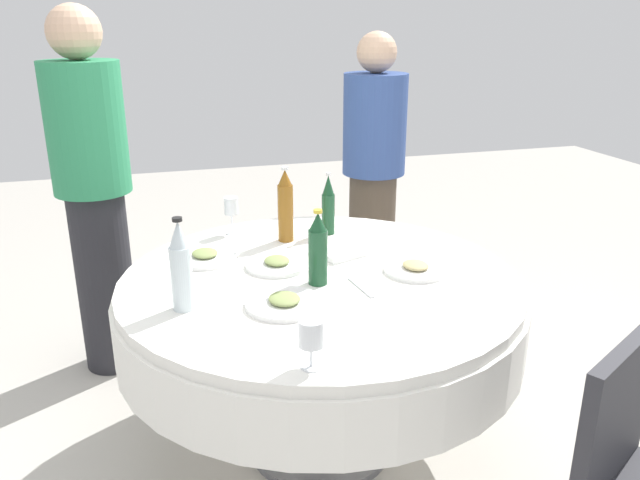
% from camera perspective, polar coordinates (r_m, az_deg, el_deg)
% --- Properties ---
extents(ground_plane, '(10.00, 10.00, 0.00)m').
position_cam_1_polar(ground_plane, '(2.66, 0.00, -18.14)').
color(ground_plane, '#B7B2A8').
extents(dining_table, '(1.48, 1.48, 0.74)m').
position_cam_1_polar(dining_table, '(2.34, 0.00, -6.59)').
color(dining_table, white).
rests_on(dining_table, ground_plane).
extents(bottle_amber_near, '(0.06, 0.06, 0.32)m').
position_cam_1_polar(bottle_amber_near, '(2.60, -3.16, 3.05)').
color(bottle_amber_near, '#8C5619').
rests_on(bottle_amber_near, dining_table).
extents(bottle_clear_mid, '(0.07, 0.07, 0.31)m').
position_cam_1_polar(bottle_clear_mid, '(2.03, -12.51, -2.44)').
color(bottle_clear_mid, silver).
rests_on(bottle_clear_mid, dining_table).
extents(bottle_dark_green_left, '(0.07, 0.07, 0.27)m').
position_cam_1_polar(bottle_dark_green_left, '(2.17, -0.19, -0.88)').
color(bottle_dark_green_left, '#194728').
rests_on(bottle_dark_green_left, dining_table).
extents(bottle_dark_green_north, '(0.06, 0.06, 0.27)m').
position_cam_1_polar(bottle_dark_green_north, '(2.69, 0.75, 3.11)').
color(bottle_dark_green_north, '#194728').
rests_on(bottle_dark_green_north, dining_table).
extents(wine_glass_north, '(0.06, 0.06, 0.16)m').
position_cam_1_polar(wine_glass_north, '(2.72, -8.06, 2.89)').
color(wine_glass_north, white).
rests_on(wine_glass_north, dining_table).
extents(wine_glass_rear, '(0.07, 0.07, 0.14)m').
position_cam_1_polar(wine_glass_rear, '(1.67, -0.80, -8.66)').
color(wine_glass_rear, white).
rests_on(wine_glass_rear, dining_table).
extents(plate_inner, '(0.24, 0.24, 0.04)m').
position_cam_1_polar(plate_inner, '(2.47, -10.40, -1.49)').
color(plate_inner, white).
rests_on(plate_inner, dining_table).
extents(plate_right, '(0.23, 0.23, 0.04)m').
position_cam_1_polar(plate_right, '(2.34, 8.65, -2.59)').
color(plate_right, white).
rests_on(plate_right, dining_table).
extents(plate_outer, '(0.24, 0.24, 0.04)m').
position_cam_1_polar(plate_outer, '(2.36, -3.93, -2.20)').
color(plate_outer, white).
rests_on(plate_outer, dining_table).
extents(plate_front, '(0.26, 0.26, 0.04)m').
position_cam_1_polar(plate_front, '(2.05, -3.25, -5.71)').
color(plate_front, white).
rests_on(plate_front, dining_table).
extents(knife_mid, '(0.18, 0.04, 0.00)m').
position_cam_1_polar(knife_mid, '(2.19, 3.71, -4.32)').
color(knife_mid, silver).
rests_on(knife_mid, dining_table).
extents(folded_napkin, '(0.22, 0.22, 0.02)m').
position_cam_1_polar(folded_napkin, '(2.48, 1.67, -1.05)').
color(folded_napkin, white).
rests_on(folded_napkin, dining_table).
extents(person_near, '(0.34, 0.34, 1.56)m').
position_cam_1_polar(person_near, '(3.48, 4.86, 6.04)').
color(person_near, '#4C3F33').
rests_on(person_near, ground_plane).
extents(person_mid, '(0.34, 0.34, 1.68)m').
position_cam_1_polar(person_mid, '(3.02, -19.86, 4.30)').
color(person_mid, '#26262B').
rests_on(person_mid, ground_plane).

